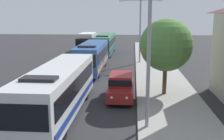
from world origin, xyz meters
TOP-DOWN VIEW (x-y plane):
  - bus_lead at (-1.30, 10.57)m, footprint 2.58×11.43m
  - bus_second_in_line at (-1.30, 24.05)m, footprint 2.58×10.70m
  - bus_middle at (-1.30, 37.53)m, footprint 2.58×12.20m
  - white_suv at (2.40, 14.05)m, footprint 1.86×4.63m
  - box_truck_oncoming at (-4.60, 39.42)m, footprint 2.35×7.16m
  - streetlamp_near at (4.10, 8.73)m, footprint 6.56×0.28m
  - streetlamp_mid at (4.10, 29.42)m, footprint 5.41×0.28m
  - roadside_tree at (5.75, 15.18)m, footprint 3.98×3.98m

SIDE VIEW (x-z plane):
  - white_suv at x=2.40m, z-range 0.08..1.98m
  - bus_second_in_line at x=-1.30m, z-range 0.08..3.29m
  - bus_lead at x=-1.30m, z-range 0.09..3.30m
  - bus_middle at x=-1.30m, z-range 0.09..3.30m
  - box_truck_oncoming at x=-4.60m, z-range 0.13..3.28m
  - roadside_tree at x=5.75m, z-range 1.05..6.85m
  - streetlamp_near at x=4.10m, z-range 1.10..8.78m
  - streetlamp_mid at x=4.10m, z-range 1.04..9.10m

